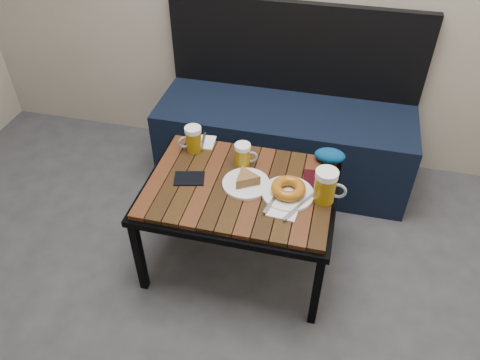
% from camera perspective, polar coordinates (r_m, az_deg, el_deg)
% --- Properties ---
extents(bench, '(1.40, 0.50, 0.95)m').
position_cam_1_polar(bench, '(2.69, 5.43, 5.57)').
color(bench, black).
rests_on(bench, ground).
extents(cafe_table, '(0.84, 0.62, 0.47)m').
position_cam_1_polar(cafe_table, '(2.05, 0.00, -1.53)').
color(cafe_table, black).
rests_on(cafe_table, ground).
extents(beer_mug_left, '(0.12, 0.10, 0.12)m').
position_cam_1_polar(beer_mug_left, '(2.20, -5.75, 5.01)').
color(beer_mug_left, '#946E0B').
rests_on(beer_mug_left, cafe_table).
extents(beer_mug_centre, '(0.11, 0.08, 0.12)m').
position_cam_1_polar(beer_mug_centre, '(2.10, 0.38, 3.06)').
color(beer_mug_centre, '#946E0B').
rests_on(beer_mug_centre, cafe_table).
extents(beer_mug_right, '(0.14, 0.09, 0.15)m').
position_cam_1_polar(beer_mug_right, '(1.94, 10.44, -0.71)').
color(beer_mug_right, '#946E0B').
rests_on(beer_mug_right, cafe_table).
extents(plate_pie, '(0.21, 0.21, 0.06)m').
position_cam_1_polar(plate_pie, '(2.01, 0.74, -0.10)').
color(plate_pie, white).
rests_on(plate_pie, cafe_table).
extents(plate_bagel, '(0.23, 0.28, 0.06)m').
position_cam_1_polar(plate_bagel, '(1.97, 5.89, -1.31)').
color(plate_bagel, white).
rests_on(plate_bagel, cafe_table).
extents(napkin_left, '(0.12, 0.15, 0.01)m').
position_cam_1_polar(napkin_left, '(2.27, -4.51, 4.64)').
color(napkin_left, white).
rests_on(napkin_left, cafe_table).
extents(napkin_right, '(0.13, 0.11, 0.01)m').
position_cam_1_polar(napkin_right, '(1.91, 5.23, -3.73)').
color(napkin_right, white).
rests_on(napkin_right, cafe_table).
extents(passport_navy, '(0.15, 0.12, 0.01)m').
position_cam_1_polar(passport_navy, '(2.07, -6.20, 0.19)').
color(passport_navy, black).
rests_on(passport_navy, cafe_table).
extents(passport_burgundy, '(0.11, 0.14, 0.01)m').
position_cam_1_polar(passport_burgundy, '(2.07, 9.05, 0.01)').
color(passport_burgundy, black).
rests_on(passport_burgundy, cafe_table).
extents(knit_pouch, '(0.14, 0.09, 0.06)m').
position_cam_1_polar(knit_pouch, '(2.18, 10.90, 2.95)').
color(knit_pouch, navy).
rests_on(knit_pouch, cafe_table).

